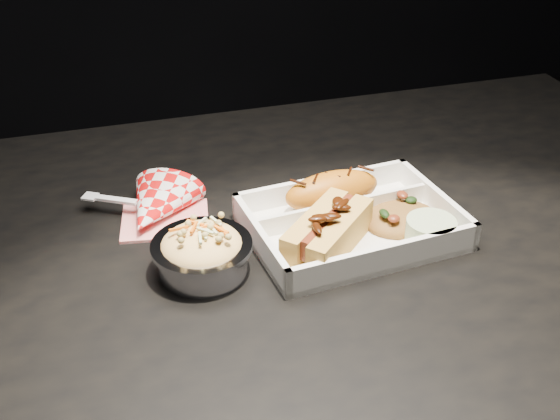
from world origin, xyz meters
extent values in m
cube|color=black|center=(0.00, 0.00, 0.73)|extent=(1.20, 0.80, 0.03)
cylinder|color=black|center=(0.55, 0.35, 0.36)|extent=(0.05, 0.05, 0.72)
cube|color=white|center=(0.04, -0.01, 0.75)|extent=(0.27, 0.20, 0.01)
cube|color=white|center=(0.03, 0.08, 0.77)|extent=(0.25, 0.03, 0.04)
cube|color=white|center=(0.04, -0.10, 0.77)|extent=(0.25, 0.03, 0.04)
cube|color=white|center=(-0.08, -0.02, 0.77)|extent=(0.02, 0.18, 0.04)
cube|color=white|center=(0.16, 0.00, 0.77)|extent=(0.02, 0.18, 0.04)
cube|color=white|center=(0.03, 0.01, 0.77)|extent=(0.23, 0.03, 0.03)
ellipsoid|color=#C36A13|center=(0.03, 0.05, 0.78)|extent=(0.13, 0.06, 0.05)
cube|color=gold|center=(0.01, -0.05, 0.78)|extent=(0.11, 0.11, 0.04)
cube|color=gold|center=(-0.02, -0.03, 0.78)|extent=(0.11, 0.11, 0.04)
cylinder|color=maroon|center=(-0.01, -0.04, 0.79)|extent=(0.10, 0.10, 0.03)
ellipsoid|color=#8F5D29|center=(0.10, -0.01, 0.77)|extent=(0.10, 0.09, 0.03)
cylinder|color=#ADC191|center=(0.12, -0.06, 0.77)|extent=(0.06, 0.06, 0.03)
cylinder|color=silver|center=(-0.16, -0.03, 0.77)|extent=(0.10, 0.10, 0.04)
cylinder|color=silver|center=(-0.16, -0.03, 0.79)|extent=(0.12, 0.12, 0.01)
ellipsoid|color=beige|center=(-0.16, -0.03, 0.79)|extent=(0.09, 0.09, 0.04)
cube|color=red|center=(-0.18, 0.09, 0.75)|extent=(0.12, 0.11, 0.00)
cone|color=red|center=(-0.19, 0.10, 0.77)|extent=(0.14, 0.15, 0.10)
cube|color=white|center=(-0.24, 0.12, 0.77)|extent=(0.06, 0.04, 0.00)
cube|color=white|center=(-0.27, 0.14, 0.77)|extent=(0.02, 0.02, 0.00)
camera|label=1|loc=(-0.26, -0.68, 1.24)|focal=45.00mm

